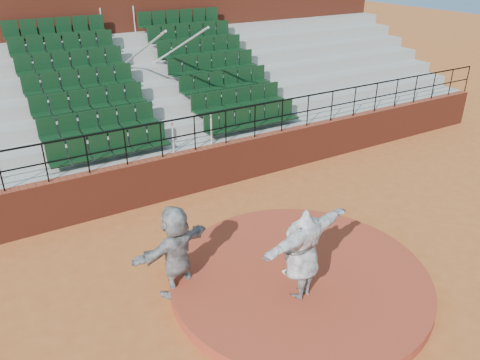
% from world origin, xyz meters
% --- Properties ---
extents(ground, '(90.00, 90.00, 0.00)m').
position_xyz_m(ground, '(0.00, 0.00, 0.00)').
color(ground, '#AC5726').
rests_on(ground, ground).
extents(pitchers_mound, '(5.50, 5.50, 0.25)m').
position_xyz_m(pitchers_mound, '(0.00, 0.00, 0.12)').
color(pitchers_mound, '#953621').
rests_on(pitchers_mound, ground).
extents(pitching_rubber, '(0.60, 0.15, 0.03)m').
position_xyz_m(pitching_rubber, '(0.00, 0.15, 0.27)').
color(pitching_rubber, white).
rests_on(pitching_rubber, pitchers_mound).
extents(boundary_wall, '(24.00, 0.30, 1.30)m').
position_xyz_m(boundary_wall, '(0.00, 5.00, 0.65)').
color(boundary_wall, maroon).
rests_on(boundary_wall, ground).
extents(wall_railing, '(24.04, 0.05, 1.03)m').
position_xyz_m(wall_railing, '(0.00, 5.00, 2.03)').
color(wall_railing, black).
rests_on(wall_railing, boundary_wall).
extents(seating_deck, '(24.00, 5.97, 4.63)m').
position_xyz_m(seating_deck, '(0.00, 8.65, 1.44)').
color(seating_deck, gray).
rests_on(seating_deck, ground).
extents(press_box_facade, '(24.00, 3.00, 7.10)m').
position_xyz_m(press_box_facade, '(0.00, 12.60, 3.55)').
color(press_box_facade, maroon).
rests_on(press_box_facade, ground).
extents(pitcher, '(2.48, 1.23, 1.95)m').
position_xyz_m(pitcher, '(-0.43, -0.54, 1.22)').
color(pitcher, black).
rests_on(pitcher, pitchers_mound).
extents(fielder, '(1.95, 1.08, 2.00)m').
position_xyz_m(fielder, '(-2.34, 1.08, 1.00)').
color(fielder, black).
rests_on(fielder, ground).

